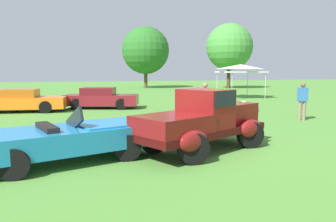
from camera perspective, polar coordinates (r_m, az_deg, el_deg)
ground_plane at (r=9.59m, az=6.32°, el=-6.26°), size 120.00×120.00×0.00m
feature_pickup_truck at (r=9.00m, az=6.15°, el=-1.54°), size 4.26×3.23×1.70m
neighbor_convertible at (r=8.31m, az=-16.85°, el=-4.50°), size 4.53×2.95×1.40m
show_car_orange at (r=19.12m, az=-24.41°, el=1.63°), size 4.73×2.13×1.22m
show_car_burgundy at (r=19.54m, az=-11.69°, el=2.22°), size 4.53×2.73×1.22m
spectator_near_truck at (r=14.11m, az=6.49°, el=1.79°), size 0.42×0.28×1.69m
spectator_by_row at (r=15.63m, az=22.47°, el=1.81°), size 0.44×0.31×1.69m
canopy_tent_left_field at (r=27.02m, az=12.62°, el=7.37°), size 3.16×3.16×2.71m
treeline_mid_left at (r=42.26m, az=-3.96°, el=10.56°), size 6.03×6.03×7.80m
treeline_center at (r=41.89m, az=10.68°, el=10.97°), size 5.78×5.78×8.03m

